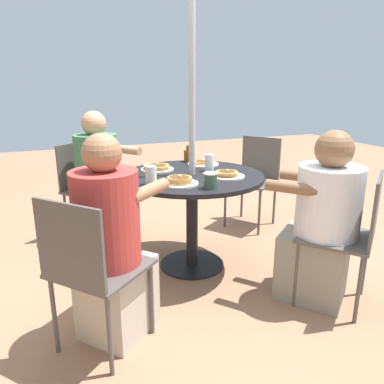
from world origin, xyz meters
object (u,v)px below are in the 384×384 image
at_px(pancake_plate_a, 157,168).
at_px(pancake_plate_c, 203,163).
at_px(coffee_cup, 210,181).
at_px(patio_chair_north, 350,231).
at_px(patio_chair_west, 90,265).
at_px(patio_chair_south, 87,184).
at_px(patio_table, 192,190).
at_px(diner_north, 321,227).
at_px(diner_south, 100,184).
at_px(pancake_plate_b, 227,175).
at_px(drinking_glass_b, 209,163).
at_px(drinking_glass_a, 151,175).
at_px(diner_west, 112,249).
at_px(syrup_bottle, 188,155).
at_px(patio_chair_east, 255,175).
at_px(pancake_plate_d, 180,181).

xyz_separation_m(pancake_plate_a, pancake_plate_c, (0.04, -0.40, -0.01)).
xyz_separation_m(pancake_plate_c, coffee_cup, (-0.66, 0.24, 0.04)).
bearing_deg(coffee_cup, patio_chair_north, -122.15).
bearing_deg(patio_chair_west, pancake_plate_c, 92.66).
distance_m(patio_chair_south, coffee_cup, 1.45).
xyz_separation_m(patio_table, diner_north, (-0.72, -0.59, -0.11)).
bearing_deg(pancake_plate_a, patio_chair_west, 146.33).
distance_m(diner_south, pancake_plate_b, 1.21).
bearing_deg(drinking_glass_b, drinking_glass_a, 112.78).
distance_m(patio_chair_west, coffee_cup, 0.91).
xyz_separation_m(patio_table, patio_chair_south, (0.88, 0.66, -0.10)).
xyz_separation_m(diner_west, syrup_bottle, (1.05, -0.84, 0.26)).
bearing_deg(diner_north, patio_table, 90.00).
bearing_deg(diner_north, pancake_plate_b, 85.85).
bearing_deg(coffee_cup, patio_chair_west, 112.44).
distance_m(patio_chair_north, pancake_plate_a, 1.43).
relative_size(patio_chair_south, drinking_glass_a, 6.92).
bearing_deg(pancake_plate_c, patio_chair_south, 54.68).
height_order(coffee_cup, drinking_glass_b, drinking_glass_b).
bearing_deg(patio_chair_east, patio_table, 90.00).
height_order(patio_table, patio_chair_north, patio_chair_north).
bearing_deg(drinking_glass_a, pancake_plate_d, -109.44).
height_order(patio_table, patio_chair_east, patio_chair_east).
xyz_separation_m(patio_chair_north, patio_chair_east, (1.48, -0.21, 0.00)).
bearing_deg(diner_south, patio_chair_east, 138.20).
distance_m(pancake_plate_a, pancake_plate_c, 0.41).
xyz_separation_m(patio_chair_north, patio_chair_south, (1.74, 1.36, 0.00)).
xyz_separation_m(pancake_plate_c, pancake_plate_d, (-0.50, 0.39, 0.01)).
height_order(syrup_bottle, drinking_glass_b, syrup_bottle).
bearing_deg(patio_chair_east, syrup_bottle, 68.90).
xyz_separation_m(pancake_plate_c, drinking_glass_a, (-0.44, 0.56, 0.05)).
xyz_separation_m(diner_west, drinking_glass_b, (0.66, -0.86, 0.27)).
bearing_deg(pancake_plate_c, diner_north, -158.81).
height_order(patio_table, pancake_plate_c, pancake_plate_c).
bearing_deg(pancake_plate_b, diner_north, -144.91).
distance_m(diner_west, drinking_glass_b, 1.12).
relative_size(patio_table, drinking_glass_a, 8.43).
bearing_deg(diner_west, pancake_plate_c, 93.01).
bearing_deg(patio_chair_west, pancake_plate_d, 86.06).
relative_size(patio_chair_north, patio_chair_south, 1.00).
bearing_deg(pancake_plate_a, pancake_plate_b, -134.54).
distance_m(patio_chair_north, patio_chair_west, 1.54).
distance_m(patio_chair_east, coffee_cup, 1.42).
bearing_deg(pancake_plate_c, diner_west, 134.07).
bearing_deg(syrup_bottle, diner_west, 141.33).
relative_size(patio_chair_east, diner_west, 0.76).
bearing_deg(pancake_plate_d, coffee_cup, -138.02).
xyz_separation_m(pancake_plate_a, pancake_plate_d, (-0.46, -0.02, 0.00)).
bearing_deg(patio_chair_north, syrup_bottle, 74.12).
relative_size(diner_west, coffee_cup, 11.24).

